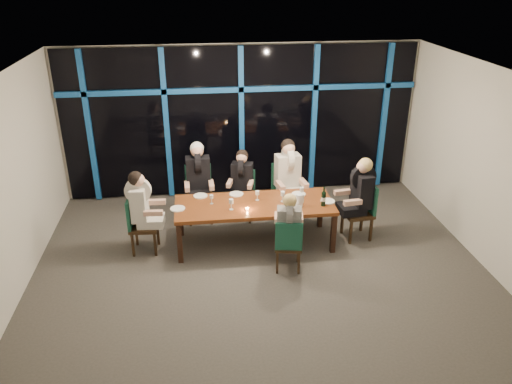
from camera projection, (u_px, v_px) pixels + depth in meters
room at (261, 146)px, 6.94m from camera, size 7.04×7.00×3.02m
window_wall at (242, 120)px, 9.79m from camera, size 6.86×0.43×2.94m
dining_table at (254, 207)px, 8.23m from camera, size 2.60×1.00×0.75m
chair_far_left at (199, 190)px, 9.11m from camera, size 0.49×0.49×1.03m
chair_far_mid at (243, 192)px, 9.19m from camera, size 0.52×0.52×0.91m
chair_far_right at (286, 188)px, 9.16m from camera, size 0.55×0.55×1.05m
chair_end_left at (138, 222)px, 8.07m from camera, size 0.48×0.48×0.96m
chair_end_right at (363, 208)px, 8.49m from camera, size 0.51×0.51×1.00m
chair_near_mid at (288, 243)px, 7.55m from camera, size 0.47×0.47×0.88m
diner_far_left at (198, 171)px, 8.86m from camera, size 0.52×0.64×1.00m
diner_far_mid at (242, 175)px, 8.97m from camera, size 0.53×0.62×0.89m
diner_far_right at (288, 169)px, 8.91m from camera, size 0.56×0.69×1.02m
diner_end_left at (141, 200)px, 7.92m from camera, size 0.61×0.50×0.94m
diner_end_right at (360, 187)px, 8.30m from camera, size 0.65×0.53×0.97m
diner_near_mid at (289, 220)px, 7.47m from camera, size 0.48×0.58×0.86m
plate_far_left at (200, 196)px, 8.45m from camera, size 0.24×0.24×0.01m
plate_far_mid at (236, 194)px, 8.51m from camera, size 0.24×0.24×0.01m
plate_far_right at (299, 194)px, 8.51m from camera, size 0.24×0.24×0.01m
plate_end_left at (178, 209)px, 8.01m from camera, size 0.24×0.24×0.01m
plate_end_right at (328, 201)px, 8.26m from camera, size 0.24×0.24×0.01m
plate_near_mid at (288, 208)px, 8.02m from camera, size 0.24×0.24×0.01m
wine_bottle at (323, 199)px, 8.08m from camera, size 0.08×0.08×0.33m
water_pitcher at (300, 200)px, 8.07m from camera, size 0.13×0.12×0.21m
tea_light at (247, 209)px, 7.99m from camera, size 0.05×0.05×0.03m
wine_glass_a at (231, 202)px, 7.94m from camera, size 0.07×0.07×0.19m
wine_glass_b at (257, 193)px, 8.26m from camera, size 0.07×0.07×0.17m
wine_glass_c at (283, 194)px, 8.21m from camera, size 0.07×0.07×0.18m
wine_glass_d at (211, 197)px, 8.15m from camera, size 0.06×0.06×0.16m
wine_glass_e at (302, 190)px, 8.36m from camera, size 0.07×0.07×0.18m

